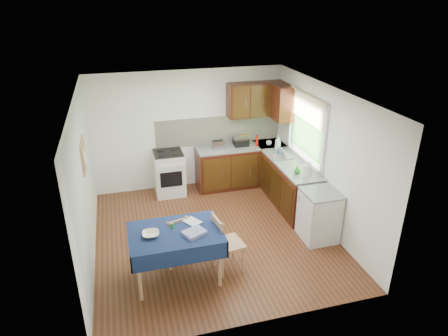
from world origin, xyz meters
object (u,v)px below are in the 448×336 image
object	(u,v)px
kettle	(308,169)
dish_rack	(282,156)
dining_table	(176,238)
chair_far	(175,238)
toaster	(218,145)
sandwich_press	(241,141)
chair_near	(225,242)

from	to	relation	value
kettle	dish_rack	bearing A→B (deg)	96.76
dining_table	chair_far	xyz separation A→B (m)	(0.03, 0.35, -0.24)
dish_rack	toaster	bearing A→B (deg)	168.40
dining_table	toaster	distance (m)	3.03
toaster	kettle	world-z (taller)	kettle
sandwich_press	kettle	world-z (taller)	kettle
chair_far	kettle	bearing A→B (deg)	177.10
dish_rack	sandwich_press	bearing A→B (deg)	148.26
chair_near	kettle	xyz separation A→B (m)	(1.81, 1.03, 0.52)
chair_near	toaster	xyz separation A→B (m)	(0.60, 2.72, 0.49)
dining_table	kettle	world-z (taller)	kettle
chair_far	toaster	xyz separation A→B (m)	(1.30, 2.36, 0.54)
chair_near	sandwich_press	bearing A→B (deg)	-30.99
toaster	dish_rack	bearing A→B (deg)	-48.46
dining_table	toaster	xyz separation A→B (m)	(1.33, 2.71, 0.30)
chair_near	dish_rack	xyz separation A→B (m)	(1.70, 1.92, 0.42)
chair_far	sandwich_press	world-z (taller)	sandwich_press
dining_table	chair_near	size ratio (longest dim) A/B	1.39
dish_rack	chair_near	bearing A→B (deg)	-107.26
chair_near	toaster	bearing A→B (deg)	-21.53
toaster	dish_rack	distance (m)	1.36
toaster	chair_near	bearing A→B (deg)	-115.08
dining_table	chair_far	distance (m)	0.43
chair_far	sandwich_press	distance (m)	3.08
chair_near	sandwich_press	world-z (taller)	sandwich_press
chair_far	chair_near	xyz separation A→B (m)	(0.70, -0.36, 0.05)
chair_far	toaster	size ratio (longest dim) A/B	3.34
chair_far	chair_near	bearing A→B (deg)	135.09
chair_far	dish_rack	world-z (taller)	dish_rack
dish_rack	kettle	distance (m)	0.91
chair_far	dish_rack	xyz separation A→B (m)	(2.40, 1.57, 0.47)
toaster	sandwich_press	world-z (taller)	toaster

